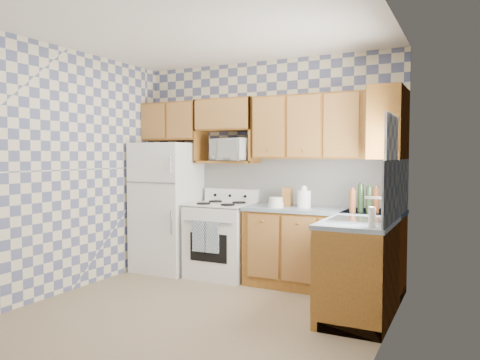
% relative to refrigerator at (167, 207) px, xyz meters
% --- Properties ---
extents(floor, '(3.40, 3.40, 0.00)m').
position_rel_refrigerator_xyz_m(floor, '(1.27, -1.25, -0.84)').
color(floor, '#7F6952').
rests_on(floor, ground).
extents(back_wall, '(3.40, 0.02, 2.70)m').
position_rel_refrigerator_xyz_m(back_wall, '(1.27, 0.35, 0.51)').
color(back_wall, slate).
rests_on(back_wall, ground).
extents(right_wall, '(0.02, 3.20, 2.70)m').
position_rel_refrigerator_xyz_m(right_wall, '(2.97, -1.25, 0.51)').
color(right_wall, slate).
rests_on(right_wall, ground).
extents(backsplash_back, '(2.60, 0.02, 0.56)m').
position_rel_refrigerator_xyz_m(backsplash_back, '(1.68, 0.34, 0.36)').
color(backsplash_back, white).
rests_on(backsplash_back, back_wall).
extents(backsplash_right, '(0.02, 1.60, 0.56)m').
position_rel_refrigerator_xyz_m(backsplash_right, '(2.96, -0.45, 0.36)').
color(backsplash_right, white).
rests_on(backsplash_right, right_wall).
extents(refrigerator, '(0.75, 0.70, 1.68)m').
position_rel_refrigerator_xyz_m(refrigerator, '(0.00, 0.00, 0.00)').
color(refrigerator, white).
rests_on(refrigerator, floor).
extents(stove_body, '(0.76, 0.65, 0.90)m').
position_rel_refrigerator_xyz_m(stove_body, '(0.80, 0.03, -0.39)').
color(stove_body, white).
rests_on(stove_body, floor).
extents(cooktop, '(0.76, 0.65, 0.02)m').
position_rel_refrigerator_xyz_m(cooktop, '(0.80, 0.03, 0.07)').
color(cooktop, silver).
rests_on(cooktop, stove_body).
extents(backguard, '(0.76, 0.08, 0.17)m').
position_rel_refrigerator_xyz_m(backguard, '(0.80, 0.30, 0.16)').
color(backguard, white).
rests_on(backguard, cooktop).
extents(dish_towel_left, '(0.17, 0.02, 0.36)m').
position_rel_refrigerator_xyz_m(dish_towel_left, '(0.69, -0.32, -0.29)').
color(dish_towel_left, navy).
rests_on(dish_towel_left, stove_body).
extents(dish_towel_right, '(0.17, 0.02, 0.36)m').
position_rel_refrigerator_xyz_m(dish_towel_right, '(0.87, -0.32, -0.29)').
color(dish_towel_right, navy).
rests_on(dish_towel_right, stove_body).
extents(base_cabinets_back, '(1.75, 0.60, 0.88)m').
position_rel_refrigerator_xyz_m(base_cabinets_back, '(2.10, 0.05, -0.40)').
color(base_cabinets_back, brown).
rests_on(base_cabinets_back, floor).
extents(base_cabinets_right, '(0.60, 1.60, 0.88)m').
position_rel_refrigerator_xyz_m(base_cabinets_right, '(2.67, -0.45, -0.40)').
color(base_cabinets_right, brown).
rests_on(base_cabinets_right, floor).
extents(countertop_back, '(1.77, 0.63, 0.04)m').
position_rel_refrigerator_xyz_m(countertop_back, '(2.10, 0.05, 0.06)').
color(countertop_back, slate).
rests_on(countertop_back, base_cabinets_back).
extents(countertop_right, '(0.63, 1.60, 0.04)m').
position_rel_refrigerator_xyz_m(countertop_right, '(2.67, -0.45, 0.06)').
color(countertop_right, slate).
rests_on(countertop_right, base_cabinets_right).
extents(upper_cabinets_back, '(1.75, 0.33, 0.74)m').
position_rel_refrigerator_xyz_m(upper_cabinets_back, '(2.10, 0.19, 1.01)').
color(upper_cabinets_back, brown).
rests_on(upper_cabinets_back, back_wall).
extents(upper_cabinets_fridge, '(0.82, 0.33, 0.50)m').
position_rel_refrigerator_xyz_m(upper_cabinets_fridge, '(-0.02, 0.19, 1.13)').
color(upper_cabinets_fridge, brown).
rests_on(upper_cabinets_fridge, back_wall).
extents(upper_cabinets_right, '(0.33, 0.70, 0.74)m').
position_rel_refrigerator_xyz_m(upper_cabinets_right, '(2.81, 0.00, 1.01)').
color(upper_cabinets_right, brown).
rests_on(upper_cabinets_right, right_wall).
extents(microwave_shelf, '(0.80, 0.33, 0.03)m').
position_rel_refrigerator_xyz_m(microwave_shelf, '(0.80, 0.19, 0.60)').
color(microwave_shelf, brown).
rests_on(microwave_shelf, back_wall).
extents(microwave, '(0.57, 0.45, 0.28)m').
position_rel_refrigerator_xyz_m(microwave, '(0.90, 0.15, 0.75)').
color(microwave, white).
rests_on(microwave, microwave_shelf).
extents(sink, '(0.48, 0.40, 0.03)m').
position_rel_refrigerator_xyz_m(sink, '(2.67, -0.80, 0.09)').
color(sink, '#B7B7BC').
rests_on(sink, countertop_right).
extents(window, '(0.02, 0.66, 0.86)m').
position_rel_refrigerator_xyz_m(window, '(2.96, -0.80, 0.61)').
color(window, white).
rests_on(window, right_wall).
extents(bottle_0, '(0.07, 0.07, 0.30)m').
position_rel_refrigerator_xyz_m(bottle_0, '(2.56, -0.15, 0.23)').
color(bottle_0, black).
rests_on(bottle_0, countertop_back).
extents(bottle_1, '(0.07, 0.07, 0.28)m').
position_rel_refrigerator_xyz_m(bottle_1, '(2.66, -0.21, 0.22)').
color(bottle_1, black).
rests_on(bottle_1, countertop_back).
extents(bottle_2, '(0.07, 0.07, 0.26)m').
position_rel_refrigerator_xyz_m(bottle_2, '(2.71, -0.11, 0.21)').
color(bottle_2, brown).
rests_on(bottle_2, countertop_back).
extents(bottle_3, '(0.07, 0.07, 0.24)m').
position_rel_refrigerator_xyz_m(bottle_3, '(2.49, -0.21, 0.20)').
color(bottle_3, brown).
rests_on(bottle_3, countertop_back).
extents(knife_block, '(0.10, 0.10, 0.22)m').
position_rel_refrigerator_xyz_m(knife_block, '(1.65, 0.10, 0.19)').
color(knife_block, brown).
rests_on(knife_block, countertop_back).
extents(electric_kettle, '(0.16, 0.16, 0.20)m').
position_rel_refrigerator_xyz_m(electric_kettle, '(1.88, 0.03, 0.18)').
color(electric_kettle, white).
rests_on(electric_kettle, countertop_back).
extents(food_containers, '(0.18, 0.18, 0.12)m').
position_rel_refrigerator_xyz_m(food_containers, '(1.58, -0.08, 0.14)').
color(food_containers, beige).
rests_on(food_containers, countertop_back).
extents(soap_bottle, '(0.06, 0.06, 0.17)m').
position_rel_refrigerator_xyz_m(soap_bottle, '(2.86, -1.11, 0.17)').
color(soap_bottle, beige).
rests_on(soap_bottle, countertop_right).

